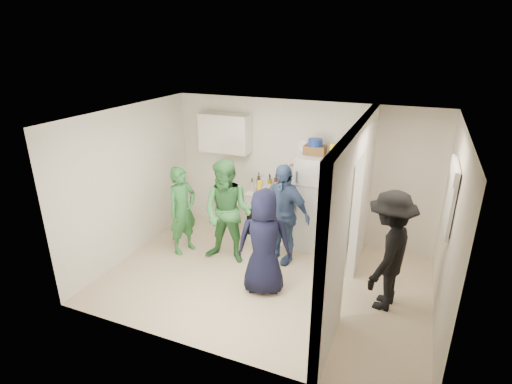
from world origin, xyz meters
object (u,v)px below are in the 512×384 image
wicker_basket (315,150)px  person_green_left (182,210)px  stove (270,214)px  fridge (317,202)px  person_nook (388,251)px  yellow_cup_stack_top (332,151)px  person_denim (282,214)px  blue_bowl (315,142)px  person_green_center (228,213)px  person_navy (264,242)px

wicker_basket → person_green_left: (-1.95, -1.10, -0.98)m
stove → fridge: fridge is taller
person_green_left → person_nook: bearing=-76.2°
yellow_cup_stack_top → person_nook: size_ratio=0.15×
wicker_basket → person_denim: (-0.30, -0.73, -0.91)m
yellow_cup_stack_top → blue_bowl: bearing=154.9°
yellow_cup_stack_top → person_nook: (1.08, -1.21, -0.95)m
person_denim → person_green_center: bearing=-142.7°
wicker_basket → person_green_center: 1.78m
wicker_basket → blue_bowl: bearing=0.0°
person_denim → stove: bearing=137.0°
yellow_cup_stack_top → person_green_center: bearing=-146.5°
fridge → person_green_center: 1.59m
blue_bowl → person_green_left: blue_bowl is taller
stove → person_denim: bearing=-56.2°
fridge → person_green_left: (-2.05, -1.05, -0.07)m
blue_bowl → person_nook: blue_bowl is taller
blue_bowl → yellow_cup_stack_top: 0.36m
stove → fridge: size_ratio=0.54×
person_navy → stove: bearing=-89.6°
person_green_center → fridge: bearing=37.6°
blue_bowl → person_green_center: (-1.10, -1.09, -1.01)m
wicker_basket → fridge: bearing=-26.6°
blue_bowl → fridge: bearing=-26.6°
blue_bowl → person_navy: blue_bowl is taller
fridge → yellow_cup_stack_top: 0.99m
fridge → person_green_left: bearing=-152.8°
blue_bowl → yellow_cup_stack_top: bearing=-25.1°
fridge → person_denim: person_denim is taller
yellow_cup_stack_top → person_denim: yellow_cup_stack_top is taller
stove → person_green_center: bearing=-107.1°
fridge → person_nook: person_nook is taller
stove → fridge: (0.87, -0.03, 0.39)m
yellow_cup_stack_top → person_navy: 1.90m
stove → person_green_left: 1.63m
fridge → wicker_basket: wicker_basket is taller
stove → wicker_basket: 1.51m
person_green_left → person_green_center: size_ratio=0.88×
wicker_basket → blue_bowl: size_ratio=1.46×
stove → blue_bowl: blue_bowl is taller
wicker_basket → person_navy: bearing=-98.5°
yellow_cup_stack_top → person_denim: size_ratio=0.15×
wicker_basket → yellow_cup_stack_top: yellow_cup_stack_top is taller
yellow_cup_stack_top → person_navy: size_ratio=0.16×
person_green_left → person_green_center: bearing=-71.1°
stove → yellow_cup_stack_top: bearing=-6.8°
person_green_center → stove: bearing=69.6°
blue_bowl → person_nook: 2.21m
person_denim → blue_bowl: bearing=81.1°
person_navy → person_nook: 1.68m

